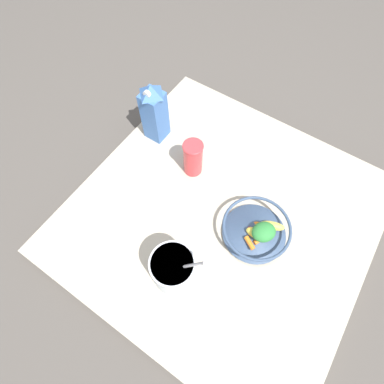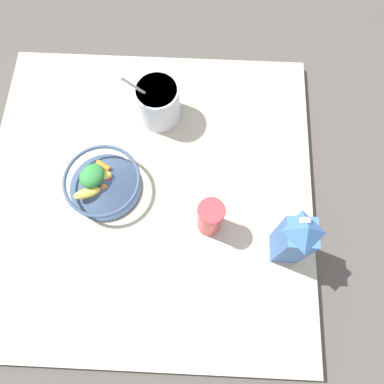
{
  "view_description": "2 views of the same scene",
  "coord_description": "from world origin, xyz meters",
  "px_view_note": "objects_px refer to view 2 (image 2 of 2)",
  "views": [
    {
      "loc": [
        0.14,
        -0.39,
        0.96
      ],
      "look_at": [
        -0.11,
        -0.02,
        0.11
      ],
      "focal_mm": 28.0,
      "sensor_mm": 36.0,
      "label": 1
    },
    {
      "loc": [
        -0.14,
        0.35,
        1.05
      ],
      "look_at": [
        -0.13,
        0.01,
        0.08
      ],
      "focal_mm": 35.0,
      "sensor_mm": 36.0,
      "label": 2
    }
  ],
  "objects_px": {
    "milk_carton": "(294,240)",
    "yogurt_tub": "(158,101)",
    "fruit_bowl": "(102,183)",
    "drinking_cup": "(210,218)"
  },
  "relations": [
    {
      "from": "milk_carton",
      "to": "yogurt_tub",
      "type": "bearing_deg",
      "value": -47.73
    },
    {
      "from": "milk_carton",
      "to": "drinking_cup",
      "type": "xyz_separation_m",
      "value": [
        0.2,
        -0.06,
        -0.05
      ]
    },
    {
      "from": "fruit_bowl",
      "to": "milk_carton",
      "type": "xyz_separation_m",
      "value": [
        -0.51,
        0.16,
        0.08
      ]
    },
    {
      "from": "milk_carton",
      "to": "yogurt_tub",
      "type": "distance_m",
      "value": 0.55
    },
    {
      "from": "fruit_bowl",
      "to": "milk_carton",
      "type": "height_order",
      "value": "milk_carton"
    },
    {
      "from": "milk_carton",
      "to": "yogurt_tub",
      "type": "relative_size",
      "value": 1.07
    },
    {
      "from": "fruit_bowl",
      "to": "drinking_cup",
      "type": "xyz_separation_m",
      "value": [
        -0.3,
        0.1,
        0.03
      ]
    },
    {
      "from": "fruit_bowl",
      "to": "drinking_cup",
      "type": "bearing_deg",
      "value": 162.21
    },
    {
      "from": "milk_carton",
      "to": "drinking_cup",
      "type": "bearing_deg",
      "value": -16.02
    },
    {
      "from": "milk_carton",
      "to": "drinking_cup",
      "type": "height_order",
      "value": "milk_carton"
    }
  ]
}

